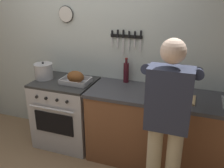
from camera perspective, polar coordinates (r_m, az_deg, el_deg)
wall_back at (r=3.35m, az=-4.93°, el=8.71°), size 6.00×0.13×2.60m
counter_block at (r=3.05m, az=14.09°, el=-10.39°), size 2.03×0.65×0.90m
stove at (r=3.44m, az=-10.35°, el=-6.34°), size 0.76×0.67×0.90m
person_cook at (r=2.28m, az=12.59°, el=-7.42°), size 0.51×0.63×1.66m
roasting_pan at (r=3.13m, az=-8.33°, el=1.33°), size 0.35×0.26×0.16m
stock_pot at (r=3.38m, az=-15.36°, el=2.85°), size 0.24×0.24×0.23m
cutting_board at (r=2.78m, az=14.84°, el=-3.19°), size 0.36×0.24×0.02m
bottle_wine_red at (r=3.13m, az=3.25°, el=2.74°), size 0.07×0.07×0.32m
bottle_soy_sauce at (r=2.91m, az=13.61°, el=-0.28°), size 0.06×0.06×0.21m
bottle_cooking_oil at (r=2.90m, az=9.03°, el=0.31°), size 0.08×0.08×0.25m
bottle_hot_sauce at (r=2.88m, az=12.16°, el=-0.79°), size 0.06×0.06×0.17m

